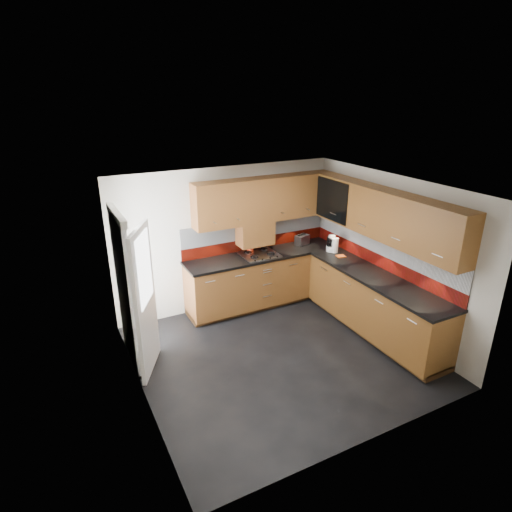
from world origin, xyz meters
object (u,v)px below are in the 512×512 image
gas_hob (260,254)px  utensil_pot (250,246)px  toaster (302,240)px  food_processor (332,244)px

gas_hob → utensil_pot: 0.24m
gas_hob → utensil_pot: bearing=105.9°
utensil_pot → toaster: (0.98, -0.10, -0.01)m
toaster → gas_hob: bearing=-172.3°
gas_hob → food_processor: (1.18, -0.39, 0.12)m
gas_hob → utensil_pot: size_ratio=1.42×
food_processor → utensil_pot: bearing=153.8°
toaster → food_processor: size_ratio=0.98×
gas_hob → toaster: size_ratio=2.13×
toaster → utensil_pot: bearing=174.4°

